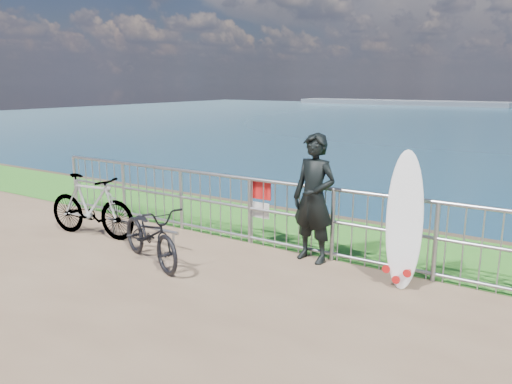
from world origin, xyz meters
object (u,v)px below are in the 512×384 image
Objects in this scene: surfer at (314,198)px; surfboard at (404,225)px; bicycle_far at (91,206)px; bicycle_near at (150,234)px.

surfboard is at bearing 0.11° from surfer.
surfboard is 0.99× the size of bicycle_far.
surfboard is 1.05× the size of bicycle_near.
surfer reaches higher than bicycle_near.
bicycle_near is at bearing -160.13° from surfboard.
surfer is 3.94m from bicycle_far.
surfer is at bearing 171.74° from surfboard.
surfboard is 5.27m from bicycle_far.
surfboard reaches higher than bicycle_far.
bicycle_near is 1.87m from bicycle_far.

